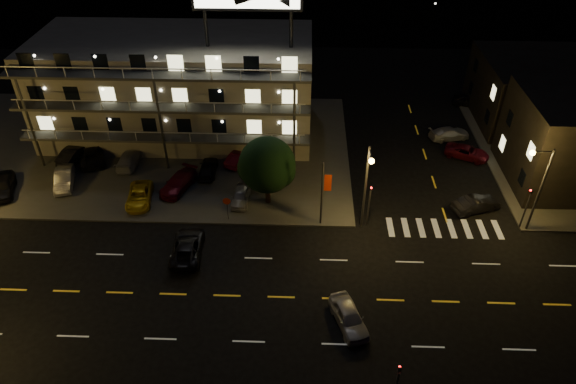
{
  "coord_description": "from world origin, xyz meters",
  "views": [
    {
      "loc": [
        3.43,
        -25.47,
        28.75
      ],
      "look_at": [
        2.22,
        8.0,
        3.68
      ],
      "focal_mm": 32.0,
      "sensor_mm": 36.0,
      "label": 1
    }
  ],
  "objects_px": {
    "lot_car_7": "(130,158)",
    "side_car_0": "(476,204)",
    "road_car_west": "(187,247)",
    "lot_car_2": "(139,196)",
    "lot_car_4": "(241,196)",
    "road_car_east": "(349,317)",
    "tree": "(267,166)"
  },
  "relations": [
    {
      "from": "side_car_0",
      "to": "road_car_west",
      "type": "distance_m",
      "value": 25.34
    },
    {
      "from": "lot_car_2",
      "to": "lot_car_4",
      "type": "relative_size",
      "value": 1.23
    },
    {
      "from": "lot_car_2",
      "to": "lot_car_4",
      "type": "bearing_deg",
      "value": -5.06
    },
    {
      "from": "lot_car_4",
      "to": "lot_car_7",
      "type": "height_order",
      "value": "lot_car_7"
    },
    {
      "from": "side_car_0",
      "to": "lot_car_2",
      "type": "bearing_deg",
      "value": 68.96
    },
    {
      "from": "tree",
      "to": "lot_car_4",
      "type": "xyz_separation_m",
      "value": [
        -2.42,
        -0.02,
        -3.24
      ]
    },
    {
      "from": "lot_car_7",
      "to": "road_car_east",
      "type": "bearing_deg",
      "value": 137.99
    },
    {
      "from": "tree",
      "to": "road_car_east",
      "type": "bearing_deg",
      "value": -64.07
    },
    {
      "from": "lot_car_2",
      "to": "side_car_0",
      "type": "bearing_deg",
      "value": -7.46
    },
    {
      "from": "lot_car_7",
      "to": "road_car_east",
      "type": "relative_size",
      "value": 1.1
    },
    {
      "from": "lot_car_2",
      "to": "road_car_west",
      "type": "xyz_separation_m",
      "value": [
        5.61,
        -6.47,
        -0.06
      ]
    },
    {
      "from": "road_car_west",
      "to": "road_car_east",
      "type": "bearing_deg",
      "value": 149.04
    },
    {
      "from": "lot_car_2",
      "to": "lot_car_4",
      "type": "distance_m",
      "value": 9.16
    },
    {
      "from": "road_car_east",
      "to": "road_car_west",
      "type": "xyz_separation_m",
      "value": [
        -12.49,
        6.57,
        -0.01
      ]
    },
    {
      "from": "lot_car_4",
      "to": "road_car_east",
      "type": "bearing_deg",
      "value": -53.1
    },
    {
      "from": "side_car_0",
      "to": "lot_car_4",
      "type": "bearing_deg",
      "value": 67.91
    },
    {
      "from": "road_car_east",
      "to": "tree",
      "type": "bearing_deg",
      "value": 97.23
    },
    {
      "from": "side_car_0",
      "to": "tree",
      "type": "bearing_deg",
      "value": 67.72
    },
    {
      "from": "road_car_east",
      "to": "road_car_west",
      "type": "bearing_deg",
      "value": 133.56
    },
    {
      "from": "road_car_east",
      "to": "road_car_west",
      "type": "relative_size",
      "value": 0.83
    },
    {
      "from": "tree",
      "to": "road_car_east",
      "type": "height_order",
      "value": "tree"
    },
    {
      "from": "lot_car_2",
      "to": "side_car_0",
      "type": "relative_size",
      "value": 1.04
    },
    {
      "from": "lot_car_4",
      "to": "lot_car_2",
      "type": "bearing_deg",
      "value": -174.47
    },
    {
      "from": "lot_car_7",
      "to": "road_car_west",
      "type": "bearing_deg",
      "value": 123.91
    },
    {
      "from": "lot_car_4",
      "to": "lot_car_7",
      "type": "relative_size",
      "value": 0.78
    },
    {
      "from": "lot_car_7",
      "to": "side_car_0",
      "type": "xyz_separation_m",
      "value": [
        32.71,
        -6.07,
        -0.12
      ]
    },
    {
      "from": "lot_car_4",
      "to": "road_car_west",
      "type": "relative_size",
      "value": 0.71
    },
    {
      "from": "tree",
      "to": "lot_car_7",
      "type": "distance_m",
      "value": 15.57
    },
    {
      "from": "lot_car_7",
      "to": "road_car_west",
      "type": "xyz_separation_m",
      "value": [
        8.2,
        -12.51,
        -0.11
      ]
    },
    {
      "from": "lot_car_2",
      "to": "lot_car_7",
      "type": "height_order",
      "value": "lot_car_7"
    },
    {
      "from": "lot_car_4",
      "to": "side_car_0",
      "type": "distance_m",
      "value": 20.98
    },
    {
      "from": "lot_car_7",
      "to": "side_car_0",
      "type": "height_order",
      "value": "lot_car_7"
    }
  ]
}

